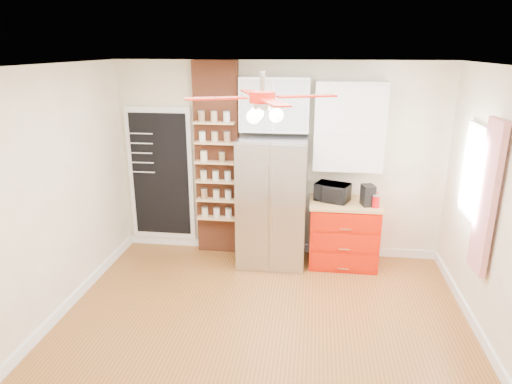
# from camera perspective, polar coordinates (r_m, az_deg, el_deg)

# --- Properties ---
(floor) EXTENTS (4.50, 4.50, 0.00)m
(floor) POSITION_cam_1_polar(r_m,az_deg,el_deg) (5.06, 0.68, -16.77)
(floor) COLOR #945825
(floor) RESTS_ON ground
(ceiling) EXTENTS (4.50, 4.50, 0.00)m
(ceiling) POSITION_cam_1_polar(r_m,az_deg,el_deg) (4.17, 0.82, 15.46)
(ceiling) COLOR white
(ceiling) RESTS_ON wall_back
(wall_back) EXTENTS (4.50, 0.02, 2.70)m
(wall_back) POSITION_cam_1_polar(r_m,az_deg,el_deg) (6.34, 2.86, 3.90)
(wall_back) COLOR #F3EDC3
(wall_back) RESTS_ON floor
(wall_front) EXTENTS (4.50, 0.02, 2.70)m
(wall_front) POSITION_cam_1_polar(r_m,az_deg,el_deg) (2.67, -4.53, -16.99)
(wall_front) COLOR #F3EDC3
(wall_front) RESTS_ON floor
(wall_left) EXTENTS (0.02, 4.00, 2.70)m
(wall_left) POSITION_cam_1_polar(r_m,az_deg,el_deg) (5.19, -24.79, -0.94)
(wall_left) COLOR #F3EDC3
(wall_left) RESTS_ON floor
(wall_right) EXTENTS (0.02, 4.00, 2.70)m
(wall_right) POSITION_cam_1_polar(r_m,az_deg,el_deg) (4.75, 28.86, -3.17)
(wall_right) COLOR #F3EDC3
(wall_right) RESTS_ON floor
(chalkboard) EXTENTS (0.95, 0.05, 1.95)m
(chalkboard) POSITION_cam_1_polar(r_m,az_deg,el_deg) (6.72, -11.82, 2.12)
(chalkboard) COLOR white
(chalkboard) RESTS_ON wall_back
(brick_pillar) EXTENTS (0.60, 0.16, 2.70)m
(brick_pillar) POSITION_cam_1_polar(r_m,az_deg,el_deg) (6.39, -4.84, 3.96)
(brick_pillar) COLOR brown
(brick_pillar) RESTS_ON floor
(fridge) EXTENTS (0.90, 0.70, 1.75)m
(fridge) POSITION_cam_1_polar(r_m,az_deg,el_deg) (6.13, 2.05, -1.23)
(fridge) COLOR #AFAFB4
(fridge) RESTS_ON floor
(upper_glass_cabinet) EXTENTS (0.90, 0.35, 0.70)m
(upper_glass_cabinet) POSITION_cam_1_polar(r_m,az_deg,el_deg) (6.03, 2.36, 10.92)
(upper_glass_cabinet) COLOR white
(upper_glass_cabinet) RESTS_ON wall_back
(red_cabinet) EXTENTS (0.94, 0.64, 0.90)m
(red_cabinet) POSITION_cam_1_polar(r_m,az_deg,el_deg) (6.31, 10.88, -5.06)
(red_cabinet) COLOR red
(red_cabinet) RESTS_ON floor
(upper_shelf_unit) EXTENTS (0.90, 0.30, 1.15)m
(upper_shelf_unit) POSITION_cam_1_polar(r_m,az_deg,el_deg) (6.09, 11.57, 8.02)
(upper_shelf_unit) COLOR white
(upper_shelf_unit) RESTS_ON wall_back
(window) EXTENTS (0.04, 0.75, 1.05)m
(window) POSITION_cam_1_polar(r_m,az_deg,el_deg) (5.49, 25.75, 2.10)
(window) COLOR white
(window) RESTS_ON wall_right
(curtain) EXTENTS (0.06, 0.40, 1.55)m
(curtain) POSITION_cam_1_polar(r_m,az_deg,el_deg) (5.00, 26.91, -0.67)
(curtain) COLOR red
(curtain) RESTS_ON wall_right
(ceiling_fan) EXTENTS (1.40, 1.40, 0.44)m
(ceiling_fan) POSITION_cam_1_polar(r_m,az_deg,el_deg) (4.19, 0.80, 11.69)
(ceiling_fan) COLOR silver
(ceiling_fan) RESTS_ON ceiling
(toaster_oven) EXTENTS (0.51, 0.43, 0.24)m
(toaster_oven) POSITION_cam_1_polar(r_m,az_deg,el_deg) (6.14, 9.52, -0.01)
(toaster_oven) COLOR black
(toaster_oven) RESTS_ON red_cabinet
(coffee_maker) EXTENTS (0.19, 0.21, 0.27)m
(coffee_maker) POSITION_cam_1_polar(r_m,az_deg,el_deg) (6.05, 13.81, -0.40)
(coffee_maker) COLOR black
(coffee_maker) RESTS_ON red_cabinet
(canister_left) EXTENTS (0.12, 0.12, 0.15)m
(canister_left) POSITION_cam_1_polar(r_m,az_deg,el_deg) (6.01, 14.74, -1.18)
(canister_left) COLOR #BC0A0F
(canister_left) RESTS_ON red_cabinet
(canister_right) EXTENTS (0.11, 0.11, 0.15)m
(canister_right) POSITION_cam_1_polar(r_m,az_deg,el_deg) (6.20, 14.55, -0.57)
(canister_right) COLOR #AF1D09
(canister_right) RESTS_ON red_cabinet
(pantry_jar_oats) EXTENTS (0.11, 0.11, 0.14)m
(pantry_jar_oats) POSITION_cam_1_polar(r_m,az_deg,el_deg) (6.26, -6.54, 4.47)
(pantry_jar_oats) COLOR #F1E7B8
(pantry_jar_oats) RESTS_ON brick_pillar
(pantry_jar_beans) EXTENTS (0.11, 0.11, 0.13)m
(pantry_jar_beans) POSITION_cam_1_polar(r_m,az_deg,el_deg) (6.18, -4.28, 4.34)
(pantry_jar_beans) COLOR olive
(pantry_jar_beans) RESTS_ON brick_pillar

